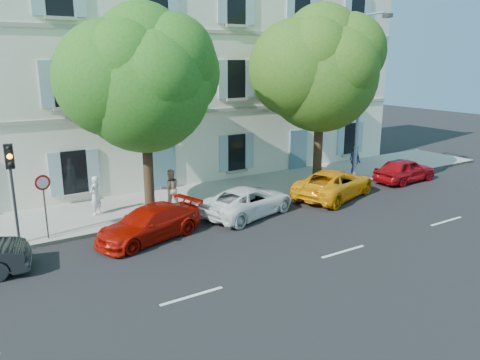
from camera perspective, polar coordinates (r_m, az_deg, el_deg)
ground at (r=20.02m, az=4.39°, el=-4.89°), size 90.00×90.00×0.00m
sidewalk at (r=23.53m, az=-2.10°, el=-1.69°), size 36.00×4.50×0.15m
kerb at (r=21.76m, az=0.80°, el=-3.02°), size 36.00×0.16×0.16m
building at (r=27.72m, az=-8.41°, el=13.05°), size 28.00×7.00×12.00m
car_red_coupe at (r=18.04m, az=-11.02°, el=-5.23°), size 4.64×2.87×1.25m
car_white_coupe at (r=20.41m, az=1.04°, el=-2.59°), size 4.94×3.20×1.27m
car_yellow_supercar at (r=23.48m, az=11.43°, el=-0.44°), size 5.46×3.75×1.39m
car_red_hatchback at (r=27.51m, az=19.43°, el=1.16°), size 4.02×1.78×1.34m
tree_left at (r=19.68m, az=-11.62°, el=11.18°), size 5.45×5.45×8.45m
tree_right at (r=24.60m, az=9.85°, el=12.46°), size 5.76×5.76×8.87m
traffic_light at (r=18.10m, az=-26.13°, el=0.80°), size 0.32×0.42×3.68m
road_sign at (r=18.44m, az=-22.81°, el=-1.49°), size 0.56×0.14×2.45m
street_lamp at (r=26.26m, az=14.67°, el=10.75°), size 0.41×1.88×8.78m
pedestrian_a at (r=20.92m, az=-17.22°, el=-1.81°), size 0.73×0.70×1.69m
pedestrian_b at (r=21.04m, az=-8.47°, el=-1.07°), size 0.99×0.85×1.78m
pedestrian_c at (r=27.31m, az=13.84°, el=2.31°), size 0.73×1.15×1.81m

